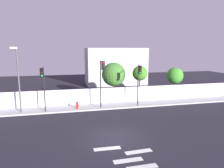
{
  "coord_description": "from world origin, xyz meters",
  "views": [
    {
      "loc": [
        -3.44,
        -13.74,
        6.46
      ],
      "look_at": [
        1.3,
        6.5,
        2.93
      ],
      "focal_mm": 32.35,
      "sensor_mm": 36.0,
      "label": 1
    }
  ],
  "objects_px": {
    "fire_hydrant": "(77,105)",
    "roadside_tree_leftmost": "(114,74)",
    "roadside_tree_midright": "(175,76)",
    "traffic_light_center": "(139,77)",
    "traffic_light_right": "(43,80)",
    "traffic_light_left": "(102,74)",
    "roadside_tree_midleft": "(140,73)",
    "street_lamp_curbside": "(18,74)"
  },
  "relations": [
    {
      "from": "traffic_light_right",
      "to": "street_lamp_curbside",
      "type": "bearing_deg",
      "value": 167.08
    },
    {
      "from": "street_lamp_curbside",
      "to": "roadside_tree_leftmost",
      "type": "height_order",
      "value": "street_lamp_curbside"
    },
    {
      "from": "traffic_light_center",
      "to": "fire_hydrant",
      "type": "height_order",
      "value": "traffic_light_center"
    },
    {
      "from": "traffic_light_left",
      "to": "fire_hydrant",
      "type": "distance_m",
      "value": 4.3
    },
    {
      "from": "fire_hydrant",
      "to": "roadside_tree_midright",
      "type": "distance_m",
      "value": 13.74
    },
    {
      "from": "traffic_light_center",
      "to": "fire_hydrant",
      "type": "xyz_separation_m",
      "value": [
        -6.68,
        0.93,
        -2.99
      ]
    },
    {
      "from": "traffic_light_center",
      "to": "roadside_tree_midright",
      "type": "distance_m",
      "value": 7.56
    },
    {
      "from": "fire_hydrant",
      "to": "traffic_light_center",
      "type": "bearing_deg",
      "value": -7.88
    },
    {
      "from": "traffic_light_center",
      "to": "roadside_tree_midright",
      "type": "bearing_deg",
      "value": 29.77
    },
    {
      "from": "street_lamp_curbside",
      "to": "traffic_light_center",
      "type": "bearing_deg",
      "value": -3.01
    },
    {
      "from": "traffic_light_right",
      "to": "roadside_tree_midleft",
      "type": "distance_m",
      "value": 12.07
    },
    {
      "from": "roadside_tree_leftmost",
      "to": "fire_hydrant",
      "type": "bearing_deg",
      "value": -149.31
    },
    {
      "from": "fire_hydrant",
      "to": "street_lamp_curbside",
      "type": "bearing_deg",
      "value": -177.2
    },
    {
      "from": "traffic_light_left",
      "to": "roadside_tree_leftmost",
      "type": "xyz_separation_m",
      "value": [
        2.15,
        3.62,
        -0.5
      ]
    },
    {
      "from": "traffic_light_left",
      "to": "traffic_light_right",
      "type": "relative_size",
      "value": 1.13
    },
    {
      "from": "roadside_tree_midleft",
      "to": "roadside_tree_midright",
      "type": "relative_size",
      "value": 1.08
    },
    {
      "from": "traffic_light_left",
      "to": "roadside_tree_midright",
      "type": "distance_m",
      "value": 11.26
    },
    {
      "from": "traffic_light_right",
      "to": "fire_hydrant",
      "type": "bearing_deg",
      "value": 13.89
    },
    {
      "from": "traffic_light_center",
      "to": "roadside_tree_leftmost",
      "type": "bearing_deg",
      "value": 117.34
    },
    {
      "from": "roadside_tree_leftmost",
      "to": "roadside_tree_midright",
      "type": "relative_size",
      "value": 1.19
    },
    {
      "from": "traffic_light_center",
      "to": "traffic_light_right",
      "type": "bearing_deg",
      "value": 179.37
    },
    {
      "from": "traffic_light_center",
      "to": "fire_hydrant",
      "type": "bearing_deg",
      "value": 172.12
    },
    {
      "from": "traffic_light_right",
      "to": "roadside_tree_leftmost",
      "type": "distance_m",
      "value": 8.83
    },
    {
      "from": "traffic_light_right",
      "to": "fire_hydrant",
      "type": "xyz_separation_m",
      "value": [
        3.3,
        0.82,
        -2.94
      ]
    },
    {
      "from": "traffic_light_right",
      "to": "street_lamp_curbside",
      "type": "height_order",
      "value": "street_lamp_curbside"
    },
    {
      "from": "roadside_tree_leftmost",
      "to": "roadside_tree_midright",
      "type": "height_order",
      "value": "roadside_tree_leftmost"
    },
    {
      "from": "traffic_light_right",
      "to": "roadside_tree_leftmost",
      "type": "xyz_separation_m",
      "value": [
        8.04,
        3.63,
        -0.1
      ]
    },
    {
      "from": "traffic_light_left",
      "to": "street_lamp_curbside",
      "type": "relative_size",
      "value": 0.78
    },
    {
      "from": "traffic_light_center",
      "to": "roadside_tree_midleft",
      "type": "distance_m",
      "value": 4.05
    },
    {
      "from": "traffic_light_center",
      "to": "traffic_light_right",
      "type": "relative_size",
      "value": 1.01
    },
    {
      "from": "roadside_tree_leftmost",
      "to": "roadside_tree_midright",
      "type": "bearing_deg",
      "value": -0.0
    },
    {
      "from": "traffic_light_center",
      "to": "fire_hydrant",
      "type": "relative_size",
      "value": 5.78
    },
    {
      "from": "traffic_light_left",
      "to": "roadside_tree_midright",
      "type": "height_order",
      "value": "traffic_light_left"
    },
    {
      "from": "fire_hydrant",
      "to": "roadside_tree_leftmost",
      "type": "xyz_separation_m",
      "value": [
        4.75,
        2.82,
        2.84
      ]
    },
    {
      "from": "roadside_tree_midright",
      "to": "traffic_light_center",
      "type": "bearing_deg",
      "value": -150.23
    },
    {
      "from": "traffic_light_left",
      "to": "street_lamp_curbside",
      "type": "xyz_separation_m",
      "value": [
        -8.25,
        0.53,
        0.2
      ]
    },
    {
      "from": "traffic_light_center",
      "to": "traffic_light_left",
      "type": "bearing_deg",
      "value": 178.28
    },
    {
      "from": "traffic_light_center",
      "to": "fire_hydrant",
      "type": "distance_m",
      "value": 7.38
    },
    {
      "from": "street_lamp_curbside",
      "to": "roadside_tree_leftmost",
      "type": "relative_size",
      "value": 1.35
    },
    {
      "from": "roadside_tree_midright",
      "to": "roadside_tree_midleft",
      "type": "bearing_deg",
      "value": 180.0
    },
    {
      "from": "traffic_light_right",
      "to": "traffic_light_center",
      "type": "bearing_deg",
      "value": -0.63
    },
    {
      "from": "traffic_light_center",
      "to": "roadside_tree_leftmost",
      "type": "relative_size",
      "value": 0.95
    }
  ]
}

